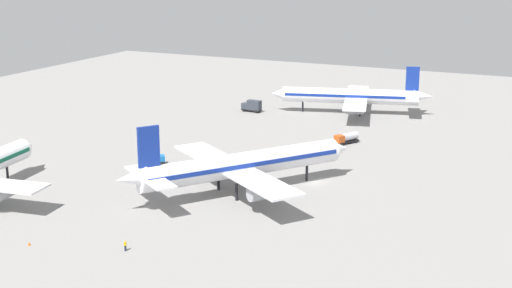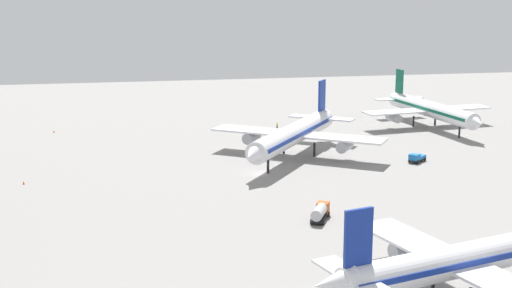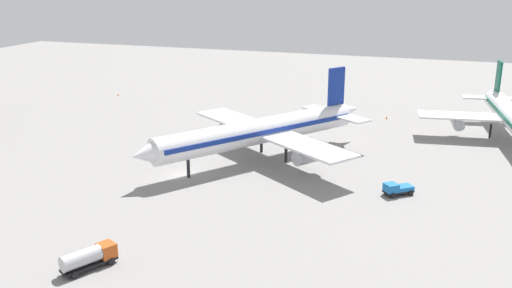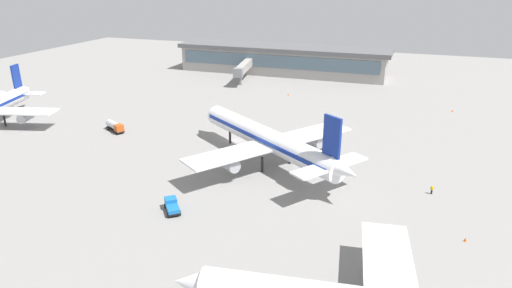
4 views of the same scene
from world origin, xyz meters
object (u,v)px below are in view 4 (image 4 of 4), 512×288
ground_crew_worker (432,190)px  safety_cone_mid_apron (288,94)px  fuel_truck (115,126)px  safety_cone_near_gate (465,239)px  airplane_distant (269,139)px  pushback_tractor (172,206)px  safety_cone_far_side (452,111)px

ground_crew_worker → safety_cone_mid_apron: bearing=33.6°
fuel_truck → ground_crew_worker: fuel_truck is taller
ground_crew_worker → safety_cone_near_gate: size_ratio=2.78×
fuel_truck → airplane_distant: bearing=19.0°
airplane_distant → safety_cone_mid_apron: (11.13, -55.11, -5.05)m
airplane_distant → fuel_truck: 43.01m
airplane_distant → pushback_tractor: bearing=104.8°
ground_crew_worker → safety_cone_far_side: size_ratio=2.78×
safety_cone_mid_apron → safety_cone_near_gate: bearing=123.1°
airplane_distant → ground_crew_worker: airplane_distant is taller
safety_cone_near_gate → safety_cone_far_side: bearing=-91.4°
safety_cone_far_side → safety_cone_near_gate: bearing=88.6°
safety_cone_near_gate → fuel_truck: bearing=-17.1°
ground_crew_worker → safety_cone_mid_apron: (42.95, -58.43, -0.55)m
safety_cone_mid_apron → airplane_distant: bearing=101.4°
airplane_distant → safety_cone_near_gate: (-36.35, 17.79, -5.05)m
pushback_tractor → safety_cone_near_gate: size_ratio=7.69×
pushback_tractor → ground_crew_worker: pushback_tractor is taller
airplane_distant → safety_cone_far_side: airplane_distant is taller
airplane_distant → safety_cone_mid_apron: airplane_distant is taller
pushback_tractor → ground_crew_worker: bearing=-101.7°
safety_cone_mid_apron → ground_crew_worker: bearing=126.3°
ground_crew_worker → safety_cone_far_side: 56.61m
safety_cone_mid_apron → pushback_tractor: bearing=91.6°
airplane_distant → ground_crew_worker: 32.31m
pushback_tractor → safety_cone_mid_apron: (2.25, -79.39, -0.67)m
pushback_tractor → ground_crew_worker: (-40.71, -20.96, -0.12)m
ground_crew_worker → safety_cone_far_side: (-6.25, -56.26, -0.55)m
safety_cone_mid_apron → safety_cone_far_side: same height
safety_cone_mid_apron → safety_cone_far_side: bearing=177.5°
airplane_distant → safety_cone_near_gate: airplane_distant is taller
safety_cone_near_gate → airplane_distant: bearing=-26.1°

